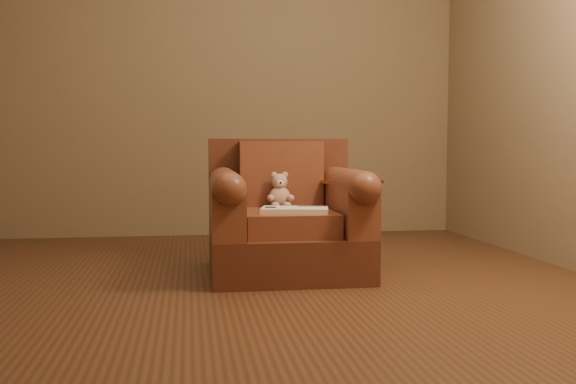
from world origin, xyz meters
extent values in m
plane|color=#502F1B|center=(0.00, 0.00, 0.00)|extent=(4.00, 4.00, 0.00)
cube|color=#776449|center=(0.00, 2.00, 1.35)|extent=(4.00, 0.02, 2.70)
cube|color=#532A1B|center=(0.26, 0.21, 0.12)|extent=(0.90, 0.86, 0.25)
cube|color=#532A1B|center=(0.27, 0.58, 0.53)|extent=(0.89, 0.10, 0.55)
cube|color=brown|center=(0.26, 0.16, 0.32)|extent=(0.52, 0.63, 0.13)
cube|color=brown|center=(0.27, 0.47, 0.58)|extent=(0.52, 0.15, 0.40)
cube|color=brown|center=(-0.09, 0.17, 0.39)|extent=(0.19, 0.76, 0.29)
cube|color=brown|center=(0.62, 0.16, 0.39)|extent=(0.19, 0.76, 0.29)
cylinder|color=brown|center=(-0.09, 0.17, 0.54)|extent=(0.19, 0.76, 0.18)
cylinder|color=brown|center=(0.62, 0.16, 0.54)|extent=(0.19, 0.76, 0.18)
ellipsoid|color=tan|center=(0.24, 0.33, 0.45)|extent=(0.13, 0.12, 0.14)
sphere|color=tan|center=(0.24, 0.34, 0.54)|extent=(0.09, 0.09, 0.09)
ellipsoid|color=tan|center=(0.21, 0.34, 0.58)|extent=(0.04, 0.02, 0.04)
ellipsoid|color=tan|center=(0.27, 0.34, 0.58)|extent=(0.04, 0.02, 0.04)
ellipsoid|color=beige|center=(0.24, 0.29, 0.53)|extent=(0.04, 0.03, 0.04)
sphere|color=black|center=(0.24, 0.28, 0.54)|extent=(0.01, 0.01, 0.01)
ellipsoid|color=tan|center=(0.18, 0.28, 0.45)|extent=(0.04, 0.08, 0.04)
ellipsoid|color=tan|center=(0.30, 0.27, 0.45)|extent=(0.04, 0.08, 0.04)
ellipsoid|color=tan|center=(0.20, 0.25, 0.41)|extent=(0.05, 0.08, 0.04)
ellipsoid|color=tan|center=(0.27, 0.25, 0.41)|extent=(0.05, 0.08, 0.04)
cube|color=beige|center=(0.28, 0.03, 0.40)|extent=(0.41, 0.30, 0.03)
cube|color=white|center=(0.19, 0.05, 0.41)|extent=(0.22, 0.26, 0.00)
cube|color=white|center=(0.37, 0.01, 0.41)|extent=(0.22, 0.26, 0.00)
cube|color=beige|center=(0.28, 0.03, 0.41)|extent=(0.05, 0.22, 0.00)
cube|color=#0F1638|center=(0.15, 0.06, 0.41)|extent=(0.08, 0.09, 0.00)
cube|color=slate|center=(0.39, 0.09, 0.41)|extent=(0.17, 0.08, 0.00)
cylinder|color=#BB8333|center=(0.70, 0.37, 0.01)|extent=(0.31, 0.31, 0.02)
cylinder|color=#BB8333|center=(0.70, 0.37, 0.27)|extent=(0.03, 0.03, 0.51)
cylinder|color=#BB8333|center=(0.70, 0.37, 0.54)|extent=(0.39, 0.39, 0.02)
cylinder|color=#BB8333|center=(0.70, 0.37, 0.52)|extent=(0.03, 0.03, 0.02)
camera|label=1|loc=(-0.30, -3.49, 0.75)|focal=40.00mm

